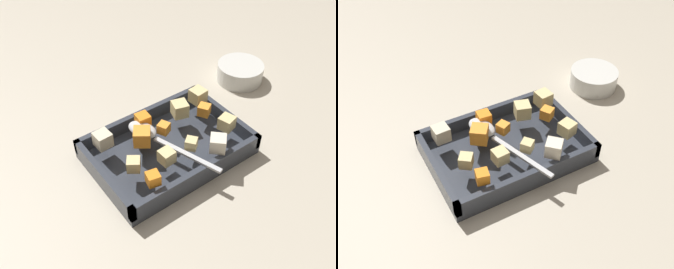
{
  "view_description": "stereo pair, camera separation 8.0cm",
  "coord_description": "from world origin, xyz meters",
  "views": [
    {
      "loc": [
        0.34,
        0.49,
        0.6
      ],
      "look_at": [
        -0.01,
        0.02,
        0.06
      ],
      "focal_mm": 42.31,
      "sensor_mm": 36.0,
      "label": 1
    },
    {
      "loc": [
        0.27,
        0.53,
        0.6
      ],
      "look_at": [
        -0.01,
        0.02,
        0.06
      ],
      "focal_mm": 42.31,
      "sensor_mm": 36.0,
      "label": 2
    }
  ],
  "objects": [
    {
      "name": "potato_chunk_far_left",
      "position": [
        -0.12,
        0.07,
        0.06
      ],
      "size": [
        0.04,
        0.04,
        0.03
      ],
      "primitive_type": "cube",
      "rotation": [
        0.0,
        0.0,
        1.84
      ],
      "color": "#E0CC89",
      "rests_on": "baking_dish"
    },
    {
      "name": "parsnip_chunk_rim_edge",
      "position": [
        0.11,
        -0.04,
        0.06
      ],
      "size": [
        0.03,
        0.03,
        0.03
      ],
      "primitive_type": "cube",
      "rotation": [
        0.0,
        0.0,
        4.76
      ],
      "color": "beige",
      "rests_on": "baking_dish"
    },
    {
      "name": "carrot_chunk_near_right",
      "position": [
        -0.01,
        0.0,
        0.06
      ],
      "size": [
        0.03,
        0.03,
        0.02
      ],
      "primitive_type": "cube",
      "rotation": [
        0.0,
        0.0,
        2.01
      ],
      "color": "orange",
      "rests_on": "baking_dish"
    },
    {
      "name": "carrot_chunk_back_center",
      "position": [
        0.01,
        -0.04,
        0.06
      ],
      "size": [
        0.03,
        0.03,
        0.03
      ],
      "primitive_type": "cube",
      "rotation": [
        0.0,
        0.0,
        4.63
      ],
      "color": "orange",
      "rests_on": "baking_dish"
    },
    {
      "name": "parsnip_chunk_front_center",
      "position": [
        -0.07,
        0.1,
        0.06
      ],
      "size": [
        0.04,
        0.04,
        0.03
      ],
      "primitive_type": "cube",
      "rotation": [
        0.0,
        0.0,
        2.37
      ],
      "color": "silver",
      "rests_on": "baking_dish"
    },
    {
      "name": "baking_dish",
      "position": [
        -0.01,
        0.02,
        0.01
      ],
      "size": [
        0.32,
        0.22,
        0.05
      ],
      "color": "#333842",
      "rests_on": "ground_plane"
    },
    {
      "name": "carrot_chunk_corner_sw",
      "position": [
        0.08,
        0.1,
        0.06
      ],
      "size": [
        0.03,
        0.03,
        0.02
      ],
      "primitive_type": "cube",
      "rotation": [
        0.0,
        0.0,
        1.35
      ],
      "color": "orange",
      "rests_on": "baking_dish"
    },
    {
      "name": "ground_plane",
      "position": [
        0.0,
        0.0,
        0.0
      ],
      "size": [
        4.0,
        4.0,
        0.0
      ],
      "primitive_type": "plane",
      "color": "#BCB29E"
    },
    {
      "name": "carrot_chunk_heap_top",
      "position": [
        -0.12,
        0.01,
        0.06
      ],
      "size": [
        0.03,
        0.03,
        0.02
      ],
      "primitive_type": "cube",
      "rotation": [
        0.0,
        0.0,
        3.68
      ],
      "color": "orange",
      "rests_on": "baking_dish"
    },
    {
      "name": "potato_chunk_under_handle",
      "position": [
        0.09,
        0.05,
        0.06
      ],
      "size": [
        0.03,
        0.03,
        0.02
      ],
      "primitive_type": "cube",
      "rotation": [
        0.0,
        0.0,
        4.09
      ],
      "color": "#E0CC89",
      "rests_on": "baking_dish"
    },
    {
      "name": "potato_chunk_mid_left",
      "position": [
        0.03,
        0.07,
        0.06
      ],
      "size": [
        0.03,
        0.03,
        0.03
      ],
      "primitive_type": "cube",
      "rotation": [
        0.0,
        0.0,
        4.78
      ],
      "color": "#E0CC89",
      "rests_on": "baking_dish"
    },
    {
      "name": "small_prep_bowl",
      "position": [
        -0.32,
        -0.09,
        0.02
      ],
      "size": [
        0.12,
        0.12,
        0.05
      ],
      "primitive_type": "cylinder",
      "color": "silver",
      "rests_on": "ground_plane"
    },
    {
      "name": "carrot_chunk_center",
      "position": [
        0.04,
        0.0,
        0.07
      ],
      "size": [
        0.05,
        0.05,
        0.03
      ],
      "primitive_type": "cube",
      "rotation": [
        0.0,
        0.0,
        5.66
      ],
      "color": "orange",
      "rests_on": "baking_dish"
    },
    {
      "name": "potato_chunk_near_left",
      "position": [
        -0.03,
        0.07,
        0.06
      ],
      "size": [
        0.03,
        0.03,
        0.02
      ],
      "primitive_type": "cube",
      "rotation": [
        0.0,
        0.0,
        0.66
      ],
      "color": "#E0CC89",
      "rests_on": "baking_dish"
    },
    {
      "name": "potato_chunk_near_spoon",
      "position": [
        -0.13,
        -0.04,
        0.06
      ],
      "size": [
        0.03,
        0.03,
        0.03
      ],
      "primitive_type": "cube",
      "rotation": [
        0.0,
        0.0,
        4.81
      ],
      "color": "#E0CC89",
      "rests_on": "baking_dish"
    },
    {
      "name": "potato_chunk_heap_side",
      "position": [
        -0.07,
        -0.02,
        0.06
      ],
      "size": [
        0.04,
        0.04,
        0.03
      ],
      "primitive_type": "cube",
      "rotation": [
        0.0,
        0.0,
        4.42
      ],
      "color": "#E0CC89",
      "rests_on": "baking_dish"
    },
    {
      "name": "serving_spoon",
      "position": [
        0.02,
        -0.01,
        0.06
      ],
      "size": [
        0.09,
        0.22,
        0.02
      ],
      "rotation": [
        0.0,
        0.0,
        1.89
      ],
      "color": "silver",
      "rests_on": "baking_dish"
    }
  ]
}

